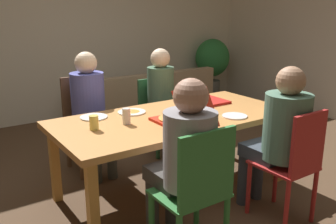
{
  "coord_description": "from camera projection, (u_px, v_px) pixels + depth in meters",
  "views": [
    {
      "loc": [
        -1.84,
        -2.62,
        1.67
      ],
      "look_at": [
        0.0,
        0.1,
        0.74
      ],
      "focal_mm": 39.58,
      "sensor_mm": 36.0,
      "label": 1
    }
  ],
  "objects": [
    {
      "name": "side_wall_right",
      "position": [
        324.0,
        20.0,
        5.71
      ],
      "size": [
        0.12,
        5.09,
        2.98
      ],
      "primitive_type": "cube",
      "color": "beige",
      "rests_on": "ground"
    },
    {
      "name": "chair_3",
      "position": [
        86.0,
        121.0,
        3.93
      ],
      "size": [
        0.43,
        0.45,
        0.98
      ],
      "color": "brown",
      "rests_on": "ground"
    },
    {
      "name": "back_wall",
      "position": [
        60.0,
        20.0,
        5.52
      ],
      "size": [
        6.89,
        0.12,
        2.98
      ],
      "primitive_type": "cube",
      "color": "beige",
      "rests_on": "ground"
    },
    {
      "name": "ground_plane",
      "position": [
        174.0,
        189.0,
        3.54
      ],
      "size": [
        20.0,
        20.0,
        0.0
      ],
      "primitive_type": "plane",
      "color": "#513A27"
    },
    {
      "name": "couch",
      "position": [
        146.0,
        101.0,
        5.78
      ],
      "size": [
        2.03,
        0.9,
        0.75
      ],
      "color": "#907759",
      "rests_on": "ground"
    },
    {
      "name": "drinking_glass_1",
      "position": [
        94.0,
        123.0,
        2.93
      ],
      "size": [
        0.07,
        0.07,
        0.12
      ],
      "primitive_type": "cylinder",
      "color": "#E1CD5B",
      "rests_on": "dining_table"
    },
    {
      "name": "drinking_glass_2",
      "position": [
        269.0,
        106.0,
        3.43
      ],
      "size": [
        0.07,
        0.07,
        0.12
      ],
      "primitive_type": "cylinder",
      "color": "silver",
      "rests_on": "dining_table"
    },
    {
      "name": "plate_1",
      "position": [
        94.0,
        117.0,
        3.27
      ],
      "size": [
        0.24,
        0.24,
        0.01
      ],
      "color": "white",
      "rests_on": "dining_table"
    },
    {
      "name": "person_0",
      "position": [
        185.0,
        153.0,
        2.47
      ],
      "size": [
        0.35,
        0.56,
        1.25
      ],
      "color": "#3C3A37",
      "rests_on": "ground"
    },
    {
      "name": "plate_2",
      "position": [
        235.0,
        116.0,
        3.3
      ],
      "size": [
        0.22,
        0.22,
        0.01
      ],
      "color": "white",
      "rests_on": "dining_table"
    },
    {
      "name": "person_1",
      "position": [
        164.0,
        93.0,
        4.25
      ],
      "size": [
        0.31,
        0.54,
        1.23
      ],
      "color": "#3D2F3C",
      "rests_on": "ground"
    },
    {
      "name": "chair_1",
      "position": [
        157.0,
        113.0,
        4.43
      ],
      "size": [
        0.39,
        0.44,
        0.86
      ],
      "color": "#2C6138",
      "rests_on": "ground"
    },
    {
      "name": "pizza_box_0",
      "position": [
        206.0,
        101.0,
        3.8
      ],
      "size": [
        0.37,
        0.37,
        0.02
      ],
      "color": "#B11D17",
      "rests_on": "dining_table"
    },
    {
      "name": "potted_plant",
      "position": [
        212.0,
        61.0,
        6.9
      ],
      "size": [
        0.63,
        0.63,
        1.12
      ],
      "color": "#575954",
      "rests_on": "ground"
    },
    {
      "name": "person_2",
      "position": [
        280.0,
        131.0,
        2.91
      ],
      "size": [
        0.36,
        0.56,
        1.26
      ],
      "color": "#333B44",
      "rests_on": "ground"
    },
    {
      "name": "plate_0",
      "position": [
        132.0,
        112.0,
        3.43
      ],
      "size": [
        0.26,
        0.26,
        0.03
      ],
      "color": "white",
      "rests_on": "dining_table"
    },
    {
      "name": "dining_table",
      "position": [
        174.0,
        123.0,
        3.36
      ],
      "size": [
        2.16,
        1.03,
        0.73
      ],
      "color": "#C08041",
      "rests_on": "ground"
    },
    {
      "name": "pizza_box_1",
      "position": [
        180.0,
        118.0,
        3.11
      ],
      "size": [
        0.35,
        0.54,
        0.32
      ],
      "color": "red",
      "rests_on": "dining_table"
    },
    {
      "name": "drinking_glass_0",
      "position": [
        126.0,
        116.0,
        3.08
      ],
      "size": [
        0.07,
        0.07,
        0.14
      ],
      "primitive_type": "cylinder",
      "color": "silver",
      "rests_on": "dining_table"
    },
    {
      "name": "chair_0",
      "position": [
        197.0,
        190.0,
        2.41
      ],
      "size": [
        0.46,
        0.39,
        0.96
      ],
      "color": "#2E7234",
      "rests_on": "ground"
    },
    {
      "name": "person_3",
      "position": [
        90.0,
        103.0,
        3.75
      ],
      "size": [
        0.34,
        0.55,
        1.25
      ],
      "color": "#3E433E",
      "rests_on": "ground"
    },
    {
      "name": "chair_2",
      "position": [
        294.0,
        162.0,
        2.85
      ],
      "size": [
        0.39,
        0.44,
        0.94
      ],
      "color": "#AB2624",
      "rests_on": "ground"
    }
  ]
}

